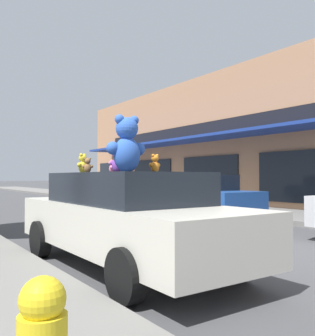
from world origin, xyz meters
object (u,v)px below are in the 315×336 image
Objects in this scene: teddy_bear_black at (128,165)px; teddy_bear_brown at (88,165)px; teddy_bear_purple at (117,161)px; teddy_bear_pink at (112,167)px; plush_art_car at (125,217)px; parked_car_far_center at (196,196)px; teddy_bear_giant at (127,145)px; teddy_bear_yellow at (83,164)px; teddy_bear_orange at (155,164)px.

teddy_bear_brown is (-0.83, -0.17, -0.02)m from teddy_bear_black.
teddy_bear_purple is at bearing 106.99° from teddy_bear_black.
teddy_bear_purple is (-0.21, -0.59, 0.07)m from teddy_bear_pink.
parked_car_far_center is at bearing 40.16° from plush_art_car.
teddy_bear_black is 6.28m from parked_car_far_center.
teddy_bear_purple is at bearing -90.76° from teddy_bear_giant.
plush_art_car is at bearing 9.71° from teddy_bear_pink.
teddy_bear_black is at bearing 55.72° from plush_art_car.
teddy_bear_yellow reaches higher than plush_art_car.
teddy_bear_black is (0.38, 0.57, 0.81)m from plush_art_car.
teddy_bear_giant is 0.83m from teddy_bear_black.
parked_car_far_center is (5.68, 4.07, -0.80)m from teddy_bear_brown.
teddy_bear_pink is at bearing -144.31° from parked_car_far_center.
teddy_bear_black is 1.14× the size of teddy_bear_pink.
plush_art_car is 1.06m from teddy_bear_black.
teddy_bear_giant is 3.63× the size of teddy_bear_pink.
teddy_bear_black reaches higher than parked_car_far_center.
teddy_bear_pink is at bearing 8.85° from teddy_bear_black.
teddy_bear_pink is 0.63m from teddy_bear_purple.
teddy_bear_giant is at bearing 71.00° from teddy_bear_yellow.
teddy_bear_purple is 0.08× the size of parked_car_far_center.
teddy_bear_orange is (0.60, 0.12, -0.27)m from teddy_bear_giant.
teddy_bear_giant is (-0.03, -0.09, 1.10)m from plush_art_car.
teddy_bear_purple reaches higher than plush_art_car.
plush_art_car is at bearing -3.69° from teddy_bear_orange.
plush_art_car is 19.95× the size of teddy_bear_brown.
parked_car_far_center is (5.23, 4.19, -0.87)m from teddy_bear_purple.
teddy_bear_orange is at bearing -163.95° from teddy_bear_giant.
teddy_bear_orange is at bearing -136.43° from parked_car_far_center.
teddy_bear_brown is at bearing -144.41° from parked_car_far_center.
teddy_bear_pink is (0.24, 0.95, -0.30)m from teddy_bear_giant.
teddy_bear_yellow reaches higher than teddy_bear_orange.
teddy_bear_black is 0.73× the size of teddy_bear_purple.
teddy_bear_orange is 0.62m from teddy_bear_purple.
teddy_bear_orange is 0.92× the size of teddy_bear_yellow.
teddy_bear_yellow is at bearing -77.13° from teddy_bear_brown.
teddy_bear_purple is at bearing -166.85° from teddy_bear_brown.
teddy_bear_pink is at bearing -99.81° from teddy_bear_giant.
plush_art_car is 14.05× the size of teddy_bear_yellow.
teddy_bear_yellow reaches higher than parked_car_far_center.
plush_art_car is 1.19m from teddy_bear_pink.
teddy_bear_yellow is (0.17, 0.59, 0.05)m from teddy_bear_brown.
plush_art_car is 17.21× the size of teddy_bear_black.
plush_art_car is 1.01m from teddy_bear_orange.
teddy_bear_purple is at bearing -141.26° from parked_car_far_center.
parked_car_far_center is at bearing 149.39° from teddy_bear_pink.
teddy_bear_brown is (-0.66, -0.46, -0.00)m from teddy_bear_pink.
teddy_bear_black is at bearing -77.11° from teddy_bear_orange.
teddy_bear_brown reaches higher than plush_art_car.
teddy_bear_yellow is at bearing -6.34° from teddy_bear_purple.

